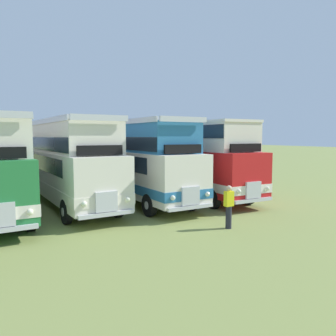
{
  "coord_description": "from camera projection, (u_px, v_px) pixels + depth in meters",
  "views": [
    {
      "loc": [
        -3.99,
        -17.86,
        3.67
      ],
      "look_at": [
        6.46,
        1.0,
        1.63
      ],
      "focal_mm": 36.18,
      "sensor_mm": 36.0,
      "label": 1
    }
  ],
  "objects": [
    {
      "name": "ground_plane",
      "position": [
        70.0,
        206.0,
        17.83
      ],
      "size": [
        200.0,
        200.0,
        0.0
      ],
      "primitive_type": "plane",
      "color": "olive"
    },
    {
      "name": "bus_third_in_row",
      "position": [
        67.0,
        161.0,
        17.99
      ],
      "size": [
        3.02,
        11.32,
        4.52
      ],
      "color": "silver",
      "rests_on": "ground"
    },
    {
      "name": "bus_fourth_in_row",
      "position": [
        135.0,
        159.0,
        19.25
      ],
      "size": [
        2.83,
        11.08,
        4.52
      ],
      "color": "silver",
      "rests_on": "ground"
    },
    {
      "name": "bus_fifth_in_row",
      "position": [
        190.0,
        155.0,
        20.99
      ],
      "size": [
        2.7,
        11.2,
        4.49
      ],
      "color": "red",
      "rests_on": "ground"
    },
    {
      "name": "marshal_person",
      "position": [
        229.0,
        206.0,
        13.4
      ],
      "size": [
        0.36,
        0.24,
        1.73
      ],
      "color": "#23232D",
      "rests_on": "ground"
    }
  ]
}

